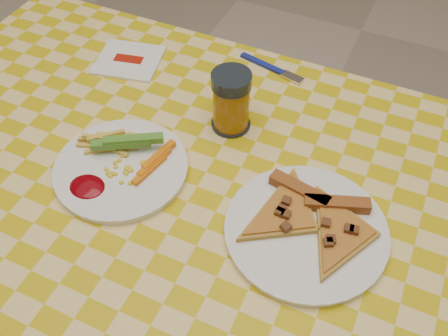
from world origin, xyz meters
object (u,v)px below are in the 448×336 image
at_px(plate_left, 121,169).
at_px(drink_glass, 231,102).
at_px(table, 190,227).
at_px(plate_right, 306,231).

relative_size(plate_left, drink_glass, 1.90).
bearing_deg(table, drink_glass, 92.52).
distance_m(table, plate_right, 0.21).
bearing_deg(plate_left, table, -4.62).
bearing_deg(plate_left, plate_right, 1.89).
relative_size(table, plate_right, 5.09).
xyz_separation_m(plate_right, drink_glass, (-0.21, 0.17, 0.05)).
xyz_separation_m(table, plate_left, (-0.13, 0.01, 0.08)).
relative_size(plate_right, drink_glass, 2.11).
height_order(table, plate_right, plate_right).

